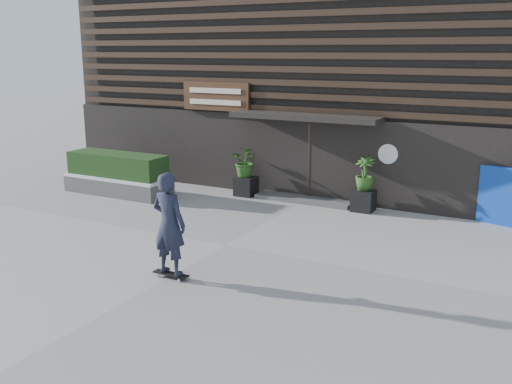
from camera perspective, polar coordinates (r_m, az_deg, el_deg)
The scene contains 12 objects.
ground at distance 13.51m, azimuth -3.03°, elevation -5.29°, with size 80.00×80.00×0.00m, color #A19E98.
entrance_step at distance 17.42m, azimuth 4.79°, elevation -0.71°, with size 3.00×0.80×0.12m, color #4E4E4C.
planter_pot_left at distance 18.01m, azimuth -1.00°, elevation 0.60°, with size 0.60×0.60×0.60m, color black.
bamboo_left at distance 17.84m, azimuth -1.01°, elevation 3.04°, with size 0.86×0.75×0.96m, color #2D591E.
planter_pot_right at distance 16.55m, azimuth 10.58°, elevation -0.83°, with size 0.60×0.60×0.60m, color black.
bamboo_right at distance 16.37m, azimuth 10.70°, elevation 1.81°, with size 0.54×0.54×0.96m, color #2D591E.
raised_bed at distance 18.80m, azimuth -13.43°, elevation 0.63°, with size 3.50×1.20×0.50m, color #4B4B49.
snow_layer at distance 18.74m, azimuth -13.48°, elevation 1.49°, with size 3.50×1.20×0.08m, color white.
hedge at distance 18.66m, azimuth -13.55°, elevation 2.66°, with size 3.30×1.00×0.70m, color #1A3513.
blue_tarp at distance 16.06m, azimuth 23.86°, elevation -0.54°, with size 1.63×0.12×1.53m, color #0C35A1.
building at distance 21.90m, azimuth 10.72°, elevation 12.47°, with size 18.00×11.00×8.00m.
skateboarder at distance 11.40m, azimuth -8.59°, elevation -3.15°, with size 0.78×0.54×2.16m.
Camera 1 is at (6.63, -10.91, 4.42)m, focal length 40.47 mm.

